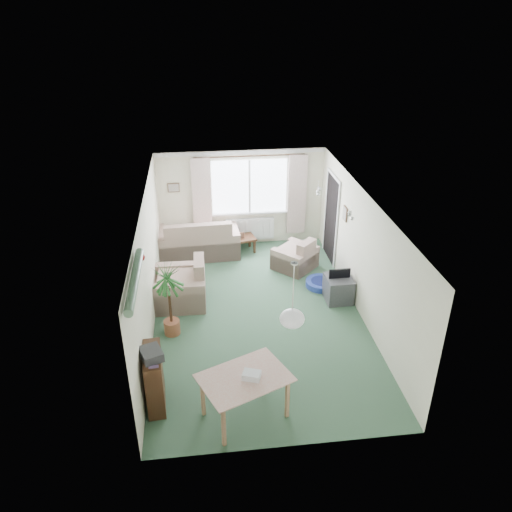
{
  "coord_description": "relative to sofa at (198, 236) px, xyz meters",
  "views": [
    {
      "loc": [
        -1.03,
        -8.08,
        5.58
      ],
      "look_at": [
        0.0,
        0.3,
        1.15
      ],
      "focal_mm": 35.0,
      "sensor_mm": 36.0,
      "label": 1
    }
  ],
  "objects": [
    {
      "name": "dining_table",
      "position": [
        0.58,
        -5.35,
        -0.12
      ],
      "size": [
        1.36,
        1.16,
        0.72
      ],
      "primitive_type": "cube",
      "rotation": [
        0.0,
        0.0,
        0.41
      ],
      "color": "tan",
      "rests_on": "ground"
    },
    {
      "name": "curtain_right",
      "position": [
        2.45,
        0.38,
        0.79
      ],
      "size": [
        0.45,
        0.08,
        2.0
      ],
      "primitive_type": "cube",
      "color": "beige"
    },
    {
      "name": "curtain_left",
      "position": [
        0.15,
        0.38,
        0.79
      ],
      "size": [
        0.45,
        0.08,
        2.0
      ],
      "primitive_type": "cube",
      "color": "beige"
    },
    {
      "name": "armchair_left",
      "position": [
        -0.4,
        -2.07,
        -0.0
      ],
      "size": [
        1.03,
        1.09,
        0.95
      ],
      "primitive_type": "cube",
      "rotation": [
        0.0,
        0.0,
        -1.59
      ],
      "color": "beige",
      "rests_on": "ground"
    },
    {
      "name": "ground",
      "position": [
        1.1,
        -2.75,
        -0.48
      ],
      "size": [
        6.5,
        6.5,
        0.0
      ],
      "primitive_type": "plane",
      "color": "#32543D"
    },
    {
      "name": "sofa",
      "position": [
        0.0,
        0.0,
        0.0
      ],
      "size": [
        1.96,
        1.1,
        0.96
      ],
      "primitive_type": "cube",
      "rotation": [
        0.0,
        0.0,
        3.19
      ],
      "color": "beige",
      "rests_on": "ground"
    },
    {
      "name": "gift_box",
      "position": [
        0.68,
        -5.38,
        0.3
      ],
      "size": [
        0.3,
        0.25,
        0.12
      ],
      "primitive_type": "cube",
      "rotation": [
        0.0,
        0.0,
        -0.34
      ],
      "color": "white",
      "rests_on": "dining_table"
    },
    {
      "name": "pendant_lamp",
      "position": [
        1.3,
        -5.05,
        1.0
      ],
      "size": [
        0.36,
        0.36,
        0.36
      ],
      "primitive_type": "sphere",
      "color": "white"
    },
    {
      "name": "tinsel_garland",
      "position": [
        -0.82,
        -5.05,
        1.8
      ],
      "size": [
        1.6,
        1.6,
        0.12
      ],
      "primitive_type": "cylinder",
      "color": "#196626"
    },
    {
      "name": "wall_picture_right",
      "position": [
        3.08,
        -1.55,
        1.07
      ],
      "size": [
        0.03,
        0.24,
        0.3
      ],
      "primitive_type": "cube",
      "color": "brown"
    },
    {
      "name": "bauble_cluster_a",
      "position": [
        2.4,
        -1.85,
        1.74
      ],
      "size": [
        0.2,
        0.2,
        0.2
      ],
      "primitive_type": "sphere",
      "color": "silver"
    },
    {
      "name": "coffee_table",
      "position": [
        0.95,
        0.0,
        -0.29
      ],
      "size": [
        0.92,
        0.64,
        0.38
      ],
      "primitive_type": "cube",
      "rotation": [
        0.0,
        0.0,
        0.23
      ],
      "color": "black",
      "rests_on": "ground"
    },
    {
      "name": "radiator",
      "position": [
        1.3,
        0.44,
        -0.08
      ],
      "size": [
        1.2,
        0.1,
        0.55
      ],
      "primitive_type": "cube",
      "color": "white"
    },
    {
      "name": "hifi_box",
      "position": [
        -0.73,
        -5.01,
        0.53
      ],
      "size": [
        0.39,
        0.43,
        0.14
      ],
      "primitive_type": "cube",
      "rotation": [
        0.0,
        0.0,
        0.36
      ],
      "color": "#303034",
      "rests_on": "bookshelf"
    },
    {
      "name": "pet_bed",
      "position": [
        2.59,
        -1.83,
        -0.42
      ],
      "size": [
        0.83,
        0.83,
        0.13
      ],
      "primitive_type": "cylinder",
      "rotation": [
        0.0,
        0.0,
        0.34
      ],
      "color": "navy",
      "rests_on": "ground"
    },
    {
      "name": "wall_picture_back",
      "position": [
        -0.5,
        0.48,
        1.07
      ],
      "size": [
        0.28,
        0.03,
        0.22
      ],
      "primitive_type": "cube",
      "color": "brown"
    },
    {
      "name": "doorway",
      "position": [
        3.08,
        -0.55,
        0.52
      ],
      "size": [
        0.03,
        0.95,
        2.0
      ],
      "primitive_type": "cube",
      "color": "black"
    },
    {
      "name": "photo_frame",
      "position": [
        1.05,
        -0.02,
        -0.02
      ],
      "size": [
        0.12,
        0.05,
        0.16
      ],
      "primitive_type": "cube",
      "rotation": [
        0.0,
        0.0,
        0.29
      ],
      "color": "brown",
      "rests_on": "coffee_table"
    },
    {
      "name": "window",
      "position": [
        1.3,
        0.48,
        1.02
      ],
      "size": [
        1.8,
        0.03,
        1.3
      ],
      "primitive_type": "cube",
      "color": "white"
    },
    {
      "name": "bookshelf",
      "position": [
        -0.74,
        -4.91,
        -0.01
      ],
      "size": [
        0.31,
        0.78,
        0.94
      ],
      "primitive_type": "cube",
      "rotation": [
        0.0,
        0.0,
        0.07
      ],
      "color": "black",
      "rests_on": "ground"
    },
    {
      "name": "tv_cube",
      "position": [
        2.8,
        -2.4,
        -0.22
      ],
      "size": [
        0.53,
        0.58,
        0.52
      ],
      "primitive_type": "cube",
      "rotation": [
        0.0,
        0.0,
        0.02
      ],
      "color": "#3F3F44",
      "rests_on": "ground"
    },
    {
      "name": "armchair_corner",
      "position": [
        2.18,
        -0.95,
        -0.1
      ],
      "size": [
        1.16,
        1.16,
        0.75
      ],
      "primitive_type": "cube",
      "rotation": [
        0.0,
        0.0,
        3.92
      ],
      "color": "#C4AD94",
      "rests_on": "ground"
    },
    {
      "name": "bauble_cluster_b",
      "position": [
        2.7,
        -3.05,
        1.74
      ],
      "size": [
        0.2,
        0.2,
        0.2
      ],
      "primitive_type": "sphere",
      "color": "silver"
    },
    {
      "name": "houseplant",
      "position": [
        -0.55,
        -3.15,
        0.26
      ],
      "size": [
        0.83,
        0.83,
        1.48
      ],
      "primitive_type": "cylinder",
      "rotation": [
        0.0,
        0.0,
        0.39
      ],
      "color": "#205F34",
      "rests_on": "ground"
    },
    {
      "name": "curtain_rod",
      "position": [
        1.3,
        0.4,
        1.79
      ],
      "size": [
        2.6,
        0.03,
        0.03
      ],
      "primitive_type": "cube",
      "color": "black"
    }
  ]
}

